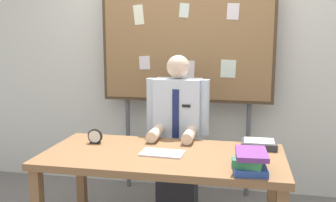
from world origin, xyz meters
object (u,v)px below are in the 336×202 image
desk (163,164)px  book_stack (250,161)px  paper_tray (259,144)px  open_notebook (163,153)px  person (178,142)px  bulletin_board (186,42)px  desk_clock (95,137)px

desk → book_stack: size_ratio=5.72×
paper_tray → open_notebook: bearing=-156.6°
paper_tray → desk: bearing=-158.1°
book_stack → person: bearing=125.4°
open_notebook → paper_tray: size_ratio=1.17×
bulletin_board → paper_tray: (0.68, -0.80, -0.75)m
bulletin_board → open_notebook: bulletin_board is taller
open_notebook → desk_clock: desk_clock is taller
desk_clock → paper_tray: desk_clock is taller
desk → paper_tray: bearing=21.9°
bulletin_board → book_stack: 1.62m
person → bulletin_board: bearing=90.0°
book_stack → desk_clock: (-1.18, 0.39, -0.01)m
desk_clock → book_stack: bearing=-18.1°
book_stack → open_notebook: size_ratio=0.99×
bulletin_board → book_stack: bearing=-65.3°
person → book_stack: size_ratio=4.72×
open_notebook → bulletin_board: bearing=90.1°
open_notebook → paper_tray: 0.74m
desk_clock → paper_tray: bearing=6.1°
desk → paper_tray: 0.74m
bulletin_board → book_stack: (0.61, -1.32, -0.71)m
desk → bulletin_board: size_ratio=0.80×
desk → book_stack: (0.61, -0.24, 0.15)m
desk → desk_clock: 0.61m
paper_tray → book_stack: bearing=-98.1°
open_notebook → person: bearing=90.2°
book_stack → open_notebook: (-0.61, 0.22, -0.06)m
desk → bulletin_board: bearing=90.0°
person → book_stack: person is taller
book_stack → open_notebook: bearing=159.6°
desk → bulletin_board: bulletin_board is taller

